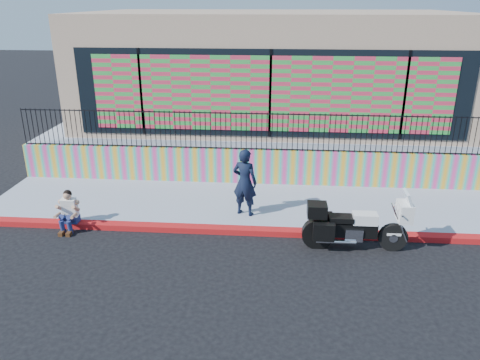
# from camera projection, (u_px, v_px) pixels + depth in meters

# --- Properties ---
(ground) EXTENTS (90.00, 90.00, 0.00)m
(ground) POSITION_uv_depth(u_px,v_px,m) (264.00, 234.00, 12.10)
(ground) COLOR black
(ground) RESTS_ON ground
(red_curb) EXTENTS (16.00, 0.30, 0.15)m
(red_curb) POSITION_uv_depth(u_px,v_px,m) (264.00, 231.00, 12.08)
(red_curb) COLOR #A0180B
(red_curb) RESTS_ON ground
(sidewalk) EXTENTS (16.00, 3.00, 0.15)m
(sidewalk) POSITION_uv_depth(u_px,v_px,m) (266.00, 205.00, 13.61)
(sidewalk) COLOR #9198AF
(sidewalk) RESTS_ON ground
(mural_wall) EXTENTS (16.00, 0.20, 1.10)m
(mural_wall) POSITION_uv_depth(u_px,v_px,m) (268.00, 167.00, 14.87)
(mural_wall) COLOR #E23B8C
(mural_wall) RESTS_ON sidewalk
(metal_fence) EXTENTS (15.80, 0.04, 1.20)m
(metal_fence) POSITION_uv_depth(u_px,v_px,m) (269.00, 132.00, 14.46)
(metal_fence) COLOR black
(metal_fence) RESTS_ON mural_wall
(elevated_platform) EXTENTS (16.00, 10.00, 1.25)m
(elevated_platform) POSITION_uv_depth(u_px,v_px,m) (271.00, 128.00, 19.64)
(elevated_platform) COLOR #9198AF
(elevated_platform) RESTS_ON ground
(storefront_building) EXTENTS (14.00, 8.06, 4.00)m
(storefront_building) POSITION_uv_depth(u_px,v_px,m) (273.00, 65.00, 18.49)
(storefront_building) COLOR tan
(storefront_building) RESTS_ON elevated_platform
(police_motorcycle) EXTENTS (2.48, 0.82, 1.54)m
(police_motorcycle) POSITION_uv_depth(u_px,v_px,m) (354.00, 225.00, 11.17)
(police_motorcycle) COLOR black
(police_motorcycle) RESTS_ON ground
(police_officer) EXTENTS (0.79, 0.64, 1.87)m
(police_officer) POSITION_uv_depth(u_px,v_px,m) (245.00, 182.00, 12.55)
(police_officer) COLOR black
(police_officer) RESTS_ON sidewalk
(seated_man) EXTENTS (0.54, 0.71, 1.06)m
(seated_man) POSITION_uv_depth(u_px,v_px,m) (68.00, 215.00, 12.13)
(seated_man) COLOR navy
(seated_man) RESTS_ON ground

